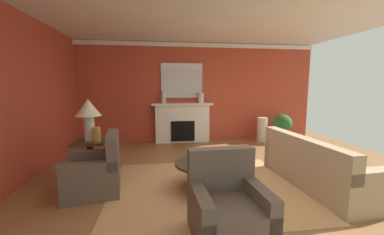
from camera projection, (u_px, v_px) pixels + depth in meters
ground_plane at (223, 181)px, 4.19m from camera, size 8.86×8.86×0.00m
wall_fireplace at (195, 93)px, 7.18m from camera, size 7.42×0.12×2.95m
wall_window at (11, 99)px, 3.81m from camera, size 0.12×6.99×2.95m
ceiling_panel at (221, 10)px, 4.08m from camera, size 7.42×6.99×0.06m
crown_moulding at (196, 45)px, 6.92m from camera, size 7.42×0.08×0.12m
area_rug at (205, 188)px, 3.91m from camera, size 3.06×2.62×0.01m
fireplace at (182, 124)px, 7.04m from camera, size 1.80×0.35×1.17m
mantel_mirror at (182, 81)px, 6.99m from camera, size 1.23×0.04×1.02m
sofa at (317, 169)px, 3.97m from camera, size 1.01×2.14×0.85m
armchair_near_window at (96, 174)px, 3.71m from camera, size 0.90×0.90×0.95m
armchair_facing_fireplace at (228, 211)px, 2.61m from camera, size 0.83×0.83×0.95m
coffee_table at (205, 169)px, 3.86m from camera, size 1.00×1.00×0.45m
side_table at (91, 157)px, 4.30m from camera, size 0.56×0.56×0.70m
table_lamp at (88, 112)px, 4.19m from camera, size 0.44×0.44×0.75m
vase_mantel_right at (201, 98)px, 6.97m from camera, size 0.18×0.18×0.30m
vase_mantel_left at (164, 97)px, 6.81m from camera, size 0.13×0.13×0.35m
vase_tall_corner at (262, 130)px, 7.11m from camera, size 0.30×0.30×0.73m
vase_on_side_table at (97, 135)px, 4.14m from camera, size 0.13×0.13×0.26m
book_red_cover at (199, 161)px, 3.81m from camera, size 0.23×0.20×0.04m
book_art_folio at (207, 158)px, 3.83m from camera, size 0.22×0.17×0.04m
book_small_novel at (196, 155)px, 3.84m from camera, size 0.28×0.22×0.06m
potted_plant at (282, 126)px, 7.08m from camera, size 0.56×0.56×0.83m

